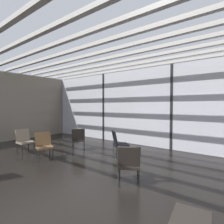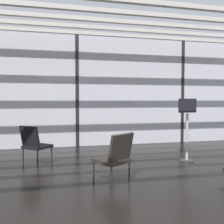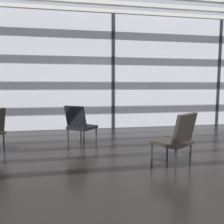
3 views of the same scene
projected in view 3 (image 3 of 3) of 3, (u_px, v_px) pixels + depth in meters
glass_curtain_wall at (113, 72)px, 6.86m from camera, size 14.00×0.08×3.38m
window_mullion_1 at (113, 72)px, 6.86m from camera, size 0.10×0.12×3.38m
window_mullion_2 at (218, 73)px, 7.48m from camera, size 0.10×0.12×3.38m
parked_airplane at (78, 70)px, 10.59m from camera, size 14.26×4.00×4.00m
lounge_chair_4 at (79, 123)px, 4.75m from camera, size 0.71×0.71×0.87m
lounge_chair_5 at (177, 137)px, 3.46m from camera, size 0.69×0.70×0.87m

